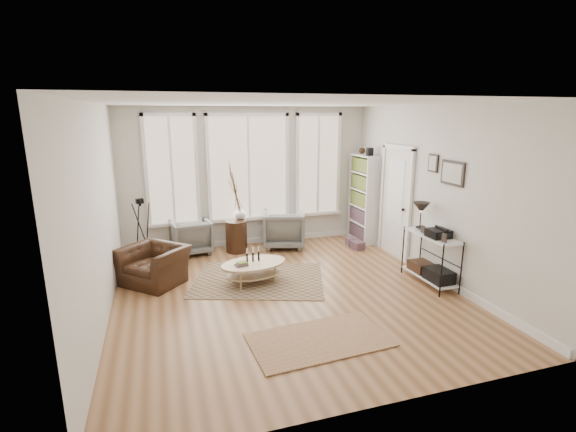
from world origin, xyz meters
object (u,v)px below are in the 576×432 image
object	(u,v)px
low_shelf	(430,254)
accent_chair	(154,265)
armchair_right	(284,229)
coffee_table	(253,267)
bookcase	(363,198)
armchair_left	(191,237)
side_table	(236,210)

from	to	relation	value
low_shelf	accent_chair	bearing A→B (deg)	162.62
armchair_right	coffee_table	bearing A→B (deg)	74.75
armchair_right	accent_chair	world-z (taller)	armchair_right
bookcase	armchair_left	bearing A→B (deg)	176.53
bookcase	coffee_table	size ratio (longest dim) A/B	1.68
bookcase	armchair_right	bearing A→B (deg)	177.76
accent_chair	low_shelf	bearing A→B (deg)	25.87
armchair_right	side_table	xyz separation A→B (m)	(-1.01, -0.02, 0.48)
armchair_left	side_table	distance (m)	1.05
bookcase	coffee_table	world-z (taller)	bookcase
low_shelf	side_table	world-z (taller)	side_table
low_shelf	bookcase	bearing A→B (deg)	88.72
low_shelf	armchair_right	xyz separation A→B (m)	(-1.75, 2.59, -0.12)
armchair_left	accent_chair	bearing A→B (deg)	54.70
armchair_left	coffee_table	bearing A→B (deg)	106.68
bookcase	accent_chair	distance (m)	4.61
accent_chair	bookcase	bearing A→B (deg)	57.93
bookcase	coffee_table	bearing A→B (deg)	-150.04
coffee_table	armchair_right	distance (m)	2.00
coffee_table	armchair_right	xyz separation A→B (m)	(1.04, 1.71, 0.12)
bookcase	coffee_table	xyz separation A→B (m)	(-2.84, -1.64, -0.68)
side_table	accent_chair	size ratio (longest dim) A/B	1.89
bookcase	armchair_right	xyz separation A→B (m)	(-1.80, 0.07, -0.56)
low_shelf	side_table	distance (m)	3.79
coffee_table	side_table	size ratio (longest dim) A/B	0.68
low_shelf	armchair_right	bearing A→B (deg)	124.00
coffee_table	side_table	xyz separation A→B (m)	(0.03, 1.69, 0.60)
low_shelf	coffee_table	world-z (taller)	low_shelf
low_shelf	armchair_right	distance (m)	3.13
low_shelf	coffee_table	bearing A→B (deg)	162.45
bookcase	low_shelf	world-z (taller)	bookcase
side_table	low_shelf	bearing A→B (deg)	-42.96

